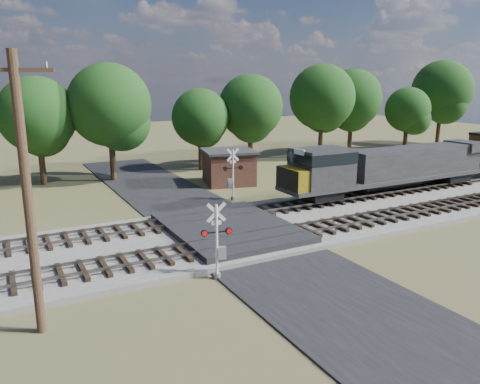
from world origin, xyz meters
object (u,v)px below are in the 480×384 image
utility_pole (27,192)px  equipment_shed (229,167)px  crossing_signal_near (218,247)px  crossing_signal_far (232,179)px

utility_pole → equipment_shed: size_ratio=1.89×
crossing_signal_near → crossing_signal_far: bearing=70.4°
crossing_signal_near → crossing_signal_far: 14.85m
crossing_signal_near → equipment_shed: bearing=71.9°
crossing_signal_near → crossing_signal_far: size_ratio=0.91×
crossing_signal_near → utility_pole: bearing=-161.1°
crossing_signal_near → utility_pole: size_ratio=0.37×
crossing_signal_far → equipment_shed: (2.51, 5.55, -0.15)m
crossing_signal_far → utility_pole: bearing=48.3°
crossing_signal_far → equipment_shed: 6.10m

